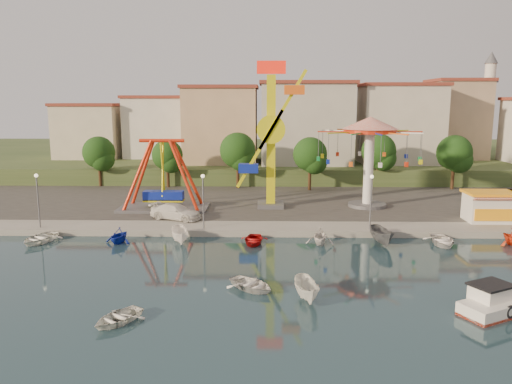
{
  "coord_description": "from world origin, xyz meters",
  "views": [
    {
      "loc": [
        -1.91,
        -33.72,
        12.69
      ],
      "look_at": [
        -2.96,
        14.0,
        4.0
      ],
      "focal_mm": 35.0,
      "sensor_mm": 36.0,
      "label": 1
    }
  ],
  "objects_px": {
    "wave_swinger": "(370,141)",
    "skiff": "(307,290)",
    "kamikaze_tower": "(273,139)",
    "rowboat_a": "(252,284)",
    "pirate_ship_ride": "(163,176)",
    "van": "(176,212)",
    "cabin_motorboat": "(499,304)"
  },
  "relations": [
    {
      "from": "pirate_ship_ride",
      "to": "van",
      "type": "bearing_deg",
      "value": -65.11
    },
    {
      "from": "kamikaze_tower",
      "to": "van",
      "type": "bearing_deg",
      "value": -149.28
    },
    {
      "from": "kamikaze_tower",
      "to": "van",
      "type": "relative_size",
      "value": 3.02
    },
    {
      "from": "cabin_motorboat",
      "to": "van",
      "type": "xyz_separation_m",
      "value": [
        -23.66,
        21.43,
        0.87
      ]
    },
    {
      "from": "rowboat_a",
      "to": "skiff",
      "type": "height_order",
      "value": "skiff"
    },
    {
      "from": "kamikaze_tower",
      "to": "wave_swinger",
      "type": "xyz_separation_m",
      "value": [
        10.99,
        0.73,
        -0.34
      ]
    },
    {
      "from": "skiff",
      "to": "kamikaze_tower",
      "type": "bearing_deg",
      "value": 86.5
    },
    {
      "from": "rowboat_a",
      "to": "wave_swinger",
      "type": "bearing_deg",
      "value": 16.11
    },
    {
      "from": "wave_swinger",
      "to": "skiff",
      "type": "distance_m",
      "value": 29.11
    },
    {
      "from": "pirate_ship_ride",
      "to": "skiff",
      "type": "bearing_deg",
      "value": -59.88
    },
    {
      "from": "wave_swinger",
      "to": "cabin_motorboat",
      "type": "bearing_deg",
      "value": -84.94
    },
    {
      "from": "pirate_ship_ride",
      "to": "cabin_motorboat",
      "type": "distance_m",
      "value": 37.1
    },
    {
      "from": "rowboat_a",
      "to": "cabin_motorboat",
      "type": "bearing_deg",
      "value": -59.29
    },
    {
      "from": "kamikaze_tower",
      "to": "rowboat_a",
      "type": "bearing_deg",
      "value": -94.08
    },
    {
      "from": "kamikaze_tower",
      "to": "cabin_motorboat",
      "type": "xyz_separation_m",
      "value": [
        13.49,
        -27.47,
        -8.02
      ]
    },
    {
      "from": "rowboat_a",
      "to": "skiff",
      "type": "relative_size",
      "value": 0.98
    },
    {
      "from": "van",
      "to": "pirate_ship_ride",
      "type": "bearing_deg",
      "value": 45.69
    },
    {
      "from": "cabin_motorboat",
      "to": "rowboat_a",
      "type": "xyz_separation_m",
      "value": [
        -15.21,
        3.37,
        -0.15
      ]
    },
    {
      "from": "skiff",
      "to": "pirate_ship_ride",
      "type": "bearing_deg",
      "value": 112.4
    },
    {
      "from": "pirate_ship_ride",
      "to": "skiff",
      "type": "distance_m",
      "value": 28.79
    },
    {
      "from": "pirate_ship_ride",
      "to": "rowboat_a",
      "type": "xyz_separation_m",
      "value": [
        10.7,
        -22.9,
        -4.03
      ]
    },
    {
      "from": "kamikaze_tower",
      "to": "rowboat_a",
      "type": "relative_size",
      "value": 4.64
    },
    {
      "from": "skiff",
      "to": "van",
      "type": "bearing_deg",
      "value": 113.61
    },
    {
      "from": "wave_swinger",
      "to": "skiff",
      "type": "bearing_deg",
      "value": -108.83
    },
    {
      "from": "pirate_ship_ride",
      "to": "kamikaze_tower",
      "type": "distance_m",
      "value": 13.14
    },
    {
      "from": "pirate_ship_ride",
      "to": "cabin_motorboat",
      "type": "relative_size",
      "value": 1.71
    },
    {
      "from": "kamikaze_tower",
      "to": "van",
      "type": "xyz_separation_m",
      "value": [
        -10.17,
        -6.04,
        -7.15
      ]
    },
    {
      "from": "pirate_ship_ride",
      "to": "cabin_motorboat",
      "type": "bearing_deg",
      "value": -45.41
    },
    {
      "from": "wave_swinger",
      "to": "rowboat_a",
      "type": "xyz_separation_m",
      "value": [
        -12.71,
        -24.83,
        -7.83
      ]
    },
    {
      "from": "wave_swinger",
      "to": "van",
      "type": "bearing_deg",
      "value": -162.25
    },
    {
      "from": "van",
      "to": "rowboat_a",
      "type": "bearing_deg",
      "value": -134.12
    },
    {
      "from": "kamikaze_tower",
      "to": "wave_swinger",
      "type": "relative_size",
      "value": 1.42
    }
  ]
}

